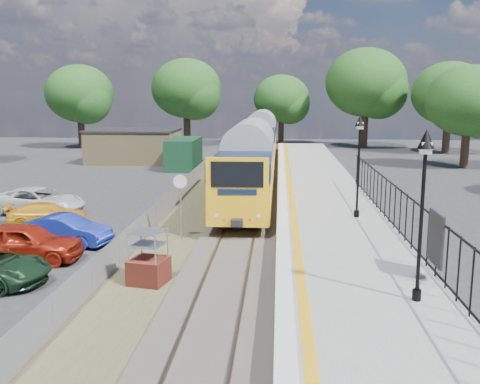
# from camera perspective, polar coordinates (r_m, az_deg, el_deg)

# --- Properties ---
(ground) EXTENTS (120.00, 120.00, 0.00)m
(ground) POSITION_cam_1_polar(r_m,az_deg,el_deg) (19.13, -1.32, -9.08)
(ground) COLOR #2D2D30
(ground) RESTS_ON ground
(track_bed) EXTENTS (5.90, 80.00, 0.29)m
(track_bed) POSITION_cam_1_polar(r_m,az_deg,el_deg) (28.42, -0.41, -2.40)
(track_bed) COLOR #473F38
(track_bed) RESTS_ON ground
(platform) EXTENTS (5.00, 70.00, 0.90)m
(platform) POSITION_cam_1_polar(r_m,az_deg,el_deg) (26.73, 9.34, -2.57)
(platform) COLOR gray
(platform) RESTS_ON ground
(platform_edge) EXTENTS (0.90, 70.00, 0.01)m
(platform_edge) POSITION_cam_1_polar(r_m,az_deg,el_deg) (26.53, 4.93, -1.56)
(platform_edge) COLOR silver
(platform_edge) RESTS_ON platform
(victorian_lamp_south) EXTENTS (0.44, 0.44, 4.60)m
(victorian_lamp_south) POSITION_cam_1_polar(r_m,az_deg,el_deg) (14.60, 19.04, 1.65)
(victorian_lamp_south) COLOR black
(victorian_lamp_south) RESTS_ON platform
(victorian_lamp_north) EXTENTS (0.44, 0.44, 4.60)m
(victorian_lamp_north) POSITION_cam_1_polar(r_m,az_deg,el_deg) (24.31, 12.62, 5.23)
(victorian_lamp_north) COLOR black
(victorian_lamp_north) RESTS_ON platform
(palisade_fence) EXTENTS (0.12, 26.00, 2.00)m
(palisade_fence) POSITION_cam_1_polar(r_m,az_deg,el_deg) (21.24, 17.15, -2.42)
(palisade_fence) COLOR black
(palisade_fence) RESTS_ON platform
(wire_fence) EXTENTS (0.06, 52.00, 1.20)m
(wire_fence) POSITION_cam_1_polar(r_m,az_deg,el_deg) (31.08, -6.93, -0.41)
(wire_fence) COLOR #999EA3
(wire_fence) RESTS_ON ground
(outbuilding) EXTENTS (10.80, 10.10, 3.12)m
(outbuilding) POSITION_cam_1_polar(r_m,az_deg,el_deg) (51.00, -10.25, 4.74)
(outbuilding) COLOR tan
(outbuilding) RESTS_ON ground
(tree_line) EXTENTS (56.80, 43.80, 11.88)m
(tree_line) POSITION_cam_1_polar(r_m,az_deg,el_deg) (59.96, 3.91, 10.56)
(tree_line) COLOR #332319
(tree_line) RESTS_ON ground
(train) EXTENTS (2.82, 40.83, 3.51)m
(train) POSITION_cam_1_polar(r_m,az_deg,el_deg) (42.98, 1.83, 4.98)
(train) COLOR yellow
(train) RESTS_ON ground
(brick_plinth) EXTENTS (1.39, 1.39, 1.90)m
(brick_plinth) POSITION_cam_1_polar(r_m,az_deg,el_deg) (18.43, -9.74, -7.01)
(brick_plinth) COLOR maroon
(brick_plinth) RESTS_ON ground
(speed_sign) EXTENTS (0.60, 0.10, 2.96)m
(speed_sign) POSITION_cam_1_polar(r_m,az_deg,el_deg) (23.36, -6.38, -0.40)
(speed_sign) COLOR #999EA3
(speed_sign) RESTS_ON ground
(car_red) EXTENTS (4.48, 1.90, 1.51)m
(car_red) POSITION_cam_1_polar(r_m,az_deg,el_deg) (22.30, -22.04, -4.99)
(car_red) COLOR #A0200E
(car_red) RESTS_ON ground
(car_blue) EXTENTS (4.08, 2.14, 1.28)m
(car_blue) POSITION_cam_1_polar(r_m,az_deg,el_deg) (24.15, -18.01, -3.88)
(car_blue) COLOR #1A2C9E
(car_blue) RESTS_ON ground
(car_yellow) EXTENTS (4.11, 2.46, 1.12)m
(car_yellow) POSITION_cam_1_polar(r_m,az_deg,el_deg) (28.02, -19.85, -2.23)
(car_yellow) COLOR #F2A71C
(car_yellow) RESTS_ON ground
(car_white) EXTENTS (5.53, 3.38, 1.43)m
(car_white) POSITION_cam_1_polar(r_m,az_deg,el_deg) (30.75, -20.71, -0.91)
(car_white) COLOR silver
(car_white) RESTS_ON ground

